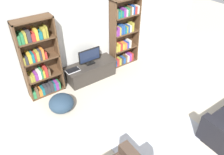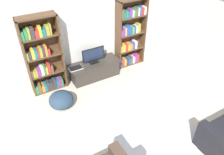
{
  "view_description": "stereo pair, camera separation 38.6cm",
  "coord_description": "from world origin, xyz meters",
  "px_view_note": "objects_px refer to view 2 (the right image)",
  "views": [
    {
      "loc": [
        -2.25,
        -0.41,
        3.6
      ],
      "look_at": [
        0.03,
        2.81,
        0.7
      ],
      "focal_mm": 35.0,
      "sensor_mm": 36.0,
      "label": 1
    },
    {
      "loc": [
        -1.92,
        -0.62,
        3.6
      ],
      "look_at": [
        0.03,
        2.81,
        0.7
      ],
      "focal_mm": 35.0,
      "sensor_mm": 36.0,
      "label": 2
    }
  ],
  "objects_px": {
    "television": "(93,55)",
    "beanbag_ottoman": "(61,100)",
    "laptop": "(76,68)",
    "bookshelf_right": "(129,35)",
    "bookshelf_left": "(43,58)",
    "tv_stand": "(95,70)"
  },
  "relations": [
    {
      "from": "television",
      "to": "bookshelf_left",
      "type": "bearing_deg",
      "value": 174.3
    },
    {
      "from": "television",
      "to": "tv_stand",
      "type": "bearing_deg",
      "value": -90.0
    },
    {
      "from": "television",
      "to": "beanbag_ottoman",
      "type": "xyz_separation_m",
      "value": [
        -1.19,
        -0.7,
        -0.48
      ]
    },
    {
      "from": "tv_stand",
      "to": "beanbag_ottoman",
      "type": "height_order",
      "value": "tv_stand"
    },
    {
      "from": "laptop",
      "to": "tv_stand",
      "type": "bearing_deg",
      "value": 2.28
    },
    {
      "from": "tv_stand",
      "to": "beanbag_ottoman",
      "type": "relative_size",
      "value": 2.45
    },
    {
      "from": "laptop",
      "to": "beanbag_ottoman",
      "type": "distance_m",
      "value": 0.97
    },
    {
      "from": "bookshelf_left",
      "to": "beanbag_ottoman",
      "type": "bearing_deg",
      "value": -85.14
    },
    {
      "from": "television",
      "to": "beanbag_ottoman",
      "type": "height_order",
      "value": "television"
    },
    {
      "from": "tv_stand",
      "to": "television",
      "type": "xyz_separation_m",
      "value": [
        0.0,
        0.02,
        0.45
      ]
    },
    {
      "from": "bookshelf_right",
      "to": "television",
      "type": "xyz_separation_m",
      "value": [
        -1.2,
        -0.12,
        -0.26
      ]
    },
    {
      "from": "laptop",
      "to": "bookshelf_right",
      "type": "bearing_deg",
      "value": 5.51
    },
    {
      "from": "television",
      "to": "beanbag_ottoman",
      "type": "distance_m",
      "value": 1.47
    },
    {
      "from": "laptop",
      "to": "bookshelf_left",
      "type": "bearing_deg",
      "value": 166.92
    },
    {
      "from": "bookshelf_right",
      "to": "tv_stand",
      "type": "height_order",
      "value": "bookshelf_right"
    },
    {
      "from": "bookshelf_left",
      "to": "bookshelf_right",
      "type": "relative_size",
      "value": 1.0
    },
    {
      "from": "bookshelf_right",
      "to": "laptop",
      "type": "height_order",
      "value": "bookshelf_right"
    },
    {
      "from": "laptop",
      "to": "beanbag_ottoman",
      "type": "xyz_separation_m",
      "value": [
        -0.66,
        -0.66,
        -0.27
      ]
    },
    {
      "from": "bookshelf_left",
      "to": "beanbag_ottoman",
      "type": "height_order",
      "value": "bookshelf_left"
    },
    {
      "from": "bookshelf_left",
      "to": "laptop",
      "type": "bearing_deg",
      "value": -13.08
    },
    {
      "from": "bookshelf_right",
      "to": "tv_stand",
      "type": "xyz_separation_m",
      "value": [
        -1.2,
        -0.15,
        -0.71
      ]
    },
    {
      "from": "bookshelf_left",
      "to": "laptop",
      "type": "xyz_separation_m",
      "value": [
        0.73,
        -0.17,
        -0.45
      ]
    }
  ]
}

